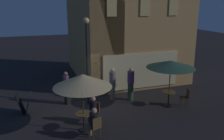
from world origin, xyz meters
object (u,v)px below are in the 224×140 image
Objects in this scene: cafe_table_1 at (169,96)px; patron_seated_1 at (92,108)px; patio_umbrella_0 at (82,81)px; patio_umbrella_1 at (171,64)px; cafe_table_0 at (84,118)px; patron_standing_3 at (131,84)px; street_lamp_near_corner at (87,47)px; cafe_chair_0 at (96,126)px; cafe_chair_1 at (94,110)px; patron_seated_0 at (94,121)px; menu_sandwich_board at (24,103)px; patron_standing_4 at (66,88)px; cafe_chair_2 at (186,96)px; patron_standing_2 at (112,84)px.

cafe_table_1 is 4.17m from patron_seated_1.
patio_umbrella_0 is at bearing -167.41° from cafe_table_1.
patio_umbrella_1 reaches higher than patron_seated_1.
cafe_table_0 is 0.42× the size of patron_standing_3.
street_lamp_near_corner is at bearing -142.96° from patron_seated_1.
cafe_chair_1 is (0.32, 1.40, -0.01)m from cafe_chair_0.
patio_umbrella_1 reaches higher than cafe_chair_0.
street_lamp_near_corner is at bearing -140.47° from cafe_chair_1.
patron_standing_3 is (2.88, 3.13, 0.19)m from patron_seated_0.
patron_seated_1 reaches higher than menu_sandwich_board.
cafe_chair_0 is (0.29, -0.80, -1.60)m from patio_umbrella_0.
street_lamp_near_corner is at bearing -28.53° from cafe_chair_0.
cafe_table_0 is (2.32, -2.50, 0.02)m from menu_sandwich_board.
cafe_table_0 is at bearing -107.22° from street_lamp_near_corner.
cafe_chair_0 is 4.33m from patron_standing_3.
menu_sandwich_board is 3.49m from cafe_chair_1.
patron_standing_4 is (-0.24, 3.00, -1.27)m from patio_umbrella_0.
cafe_chair_2 is 0.53× the size of patron_standing_3.
patron_standing_4 is at bearing 21.25° from menu_sandwich_board.
cafe_chair_2 is at bearing -58.48° from patron_standing_3.
cafe_chair_2 is (0.82, -0.31, 0.03)m from cafe_table_1.
street_lamp_near_corner is 1.82× the size of patio_umbrella_0.
patron_seated_0 is (-5.21, -1.41, 0.15)m from cafe_chair_2.
patio_umbrella_1 is 2.44m from patron_standing_3.
patron_standing_4 is at bearing 10.32° from patron_standing_2.
cafe_chair_0 is 0.52× the size of patron_standing_3.
street_lamp_near_corner is 4.74× the size of cafe_chair_0.
cafe_chair_2 is 0.54× the size of patron_standing_2.
patron_seated_0 is at bearing -158.68° from cafe_table_1.
patio_umbrella_1 is 4.38m from cafe_chair_1.
cafe_chair_2 is at bearing -20.51° from patio_umbrella_1.
patron_standing_4 is (-0.74, 2.51, 0.19)m from patron_seated_1.
cafe_table_0 is at bearing -167.41° from patio_umbrella_1.
patio_umbrella_1 is 1.32× the size of patron_standing_3.
street_lamp_near_corner is 4.63× the size of cafe_chair_2.
cafe_chair_2 reaches higher than cafe_chair_0.
patron_seated_0 is (-0.05, 0.13, 0.16)m from cafe_chair_0.
menu_sandwich_board is at bearing -177.55° from street_lamp_near_corner.
patron_standing_4 reaches higher than patron_seated_1.
patron_seated_1 is at bearing -29.00° from cafe_chair_0.
street_lamp_near_corner is 3.14m from patron_standing_3.
patron_standing_4 is at bearing 148.69° from patron_standing_3.
patio_umbrella_0 reaches higher than patron_standing_4.
patron_standing_3 reaches higher than cafe_table_0.
cafe_chair_2 reaches higher than cafe_table_1.
patron_seated_0 is 0.70× the size of patron_standing_3.
patron_standing_3 is at bearing 38.04° from cafe_table_0.
patron_standing_4 reaches higher than cafe_chair_0.
patron_seated_1 is 2.63m from patron_standing_4.
patio_umbrella_1 is at bearing -88.50° from patron_seated_0.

